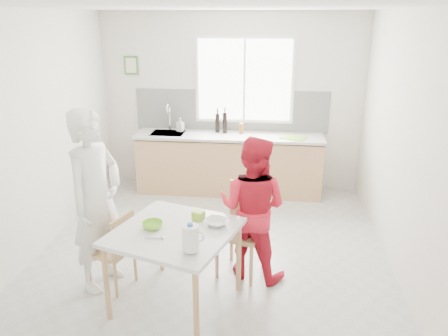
% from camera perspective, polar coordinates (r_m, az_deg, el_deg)
% --- Properties ---
extents(ground, '(4.50, 4.50, 0.00)m').
position_cam_1_polar(ground, '(5.17, -1.58, -11.17)').
color(ground, '#B7B7B2').
rests_on(ground, ground).
extents(room_shell, '(4.50, 4.50, 4.50)m').
position_cam_1_polar(room_shell, '(4.57, -1.77, 6.93)').
color(room_shell, silver).
rests_on(room_shell, ground).
extents(window, '(1.50, 0.06, 1.30)m').
position_cam_1_polar(window, '(6.72, 2.69, 11.38)').
color(window, white).
rests_on(window, room_shell).
extents(backsplash, '(3.00, 0.02, 0.65)m').
position_cam_1_polar(backsplash, '(6.83, 0.95, 7.48)').
color(backsplash, white).
rests_on(backsplash, room_shell).
extents(picture_frame, '(0.22, 0.03, 0.28)m').
position_cam_1_polar(picture_frame, '(7.04, -12.03, 12.99)').
color(picture_frame, '#3F823B').
rests_on(picture_frame, room_shell).
extents(kitchen_counter, '(2.84, 0.64, 1.37)m').
position_cam_1_polar(kitchen_counter, '(6.76, 0.64, 0.27)').
color(kitchen_counter, tan).
rests_on(kitchen_counter, ground).
extents(dining_table, '(1.28, 1.28, 0.79)m').
position_cam_1_polar(dining_table, '(4.05, -6.45, -9.07)').
color(dining_table, silver).
rests_on(dining_table, ground).
extents(chair_left, '(0.47, 0.47, 0.81)m').
position_cam_1_polar(chair_left, '(4.53, -13.97, -10.03)').
color(chair_left, tan).
rests_on(chair_left, ground).
extents(chair_far, '(0.56, 0.56, 0.97)m').
position_cam_1_polar(chair_far, '(4.65, 2.59, -7.44)').
color(chair_far, tan).
rests_on(chair_far, ground).
extents(person_white, '(0.62, 0.77, 1.83)m').
position_cam_1_polar(person_white, '(4.44, -16.35, -4.16)').
color(person_white, white).
rests_on(person_white, ground).
extents(person_red, '(0.88, 0.77, 1.52)m').
position_cam_1_polar(person_red, '(4.48, 3.75, -5.27)').
color(person_red, red).
rests_on(person_red, ground).
extents(bowl_green, '(0.24, 0.24, 0.06)m').
position_cam_1_polar(bowl_green, '(4.06, -9.32, -7.38)').
color(bowl_green, '#7DCD2F').
rests_on(bowl_green, dining_table).
extents(bowl_white, '(0.27, 0.27, 0.05)m').
position_cam_1_polar(bowl_white, '(4.07, -1.04, -7.10)').
color(bowl_white, silver).
rests_on(bowl_white, dining_table).
extents(milk_jug, '(0.19, 0.14, 0.24)m').
position_cam_1_polar(milk_jug, '(3.60, -4.35, -9.07)').
color(milk_jug, white).
rests_on(milk_jug, dining_table).
extents(green_box, '(0.13, 0.13, 0.09)m').
position_cam_1_polar(green_box, '(4.17, -3.36, -6.18)').
color(green_box, '#8DBC2B').
rests_on(green_box, dining_table).
extents(spoon, '(0.16, 0.02, 0.01)m').
position_cam_1_polar(spoon, '(3.88, -9.19, -9.00)').
color(spoon, '#A5A5AA').
rests_on(spoon, dining_table).
extents(cutting_board, '(0.42, 0.37, 0.01)m').
position_cam_1_polar(cutting_board, '(6.50, 9.08, 3.93)').
color(cutting_board, '#6FBC2B').
rests_on(cutting_board, kitchen_counter).
extents(wine_bottle_a, '(0.07, 0.07, 0.32)m').
position_cam_1_polar(wine_bottle_a, '(6.68, 0.12, 5.94)').
color(wine_bottle_a, black).
rests_on(wine_bottle_a, kitchen_counter).
extents(wine_bottle_b, '(0.07, 0.07, 0.30)m').
position_cam_1_polar(wine_bottle_b, '(6.72, -0.86, 5.93)').
color(wine_bottle_b, black).
rests_on(wine_bottle_b, kitchen_counter).
extents(jar_amber, '(0.06, 0.06, 0.16)m').
position_cam_1_polar(jar_amber, '(6.67, 2.26, 5.20)').
color(jar_amber, brown).
rests_on(jar_amber, kitchen_counter).
extents(soap_bottle, '(0.12, 0.12, 0.21)m').
position_cam_1_polar(soap_bottle, '(6.84, -5.72, 5.69)').
color(soap_bottle, '#999999').
rests_on(soap_bottle, kitchen_counter).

